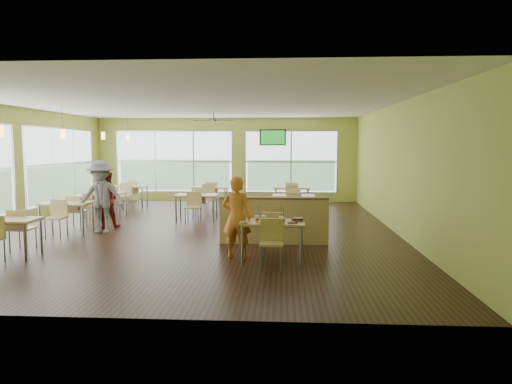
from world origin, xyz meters
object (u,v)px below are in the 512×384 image
at_px(half_wall_divider, 274,221).
at_px(man_plaid, 237,217).
at_px(food_basket, 298,219).
at_px(main_table, 272,228).

bearing_deg(half_wall_divider, man_plaid, -118.35).
relative_size(man_plaid, food_basket, 6.21).
relative_size(half_wall_divider, food_basket, 9.35).
bearing_deg(man_plaid, food_basket, -172.18).
bearing_deg(food_basket, half_wall_divider, 109.69).
xyz_separation_m(main_table, man_plaid, (-0.69, 0.17, 0.17)).
xyz_separation_m(half_wall_divider, food_basket, (0.48, -1.33, 0.26)).
height_order(man_plaid, food_basket, man_plaid).
bearing_deg(half_wall_divider, main_table, -90.00).
relative_size(main_table, half_wall_divider, 0.63).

